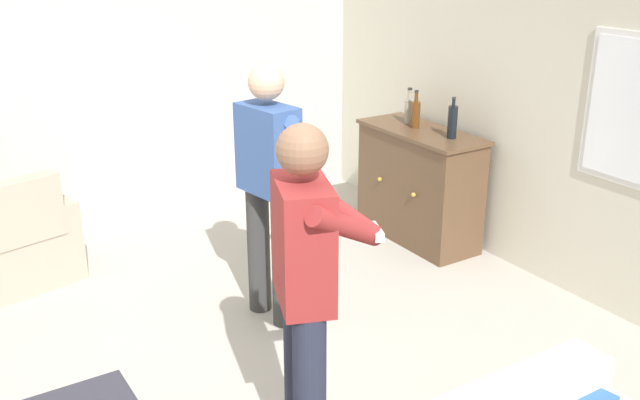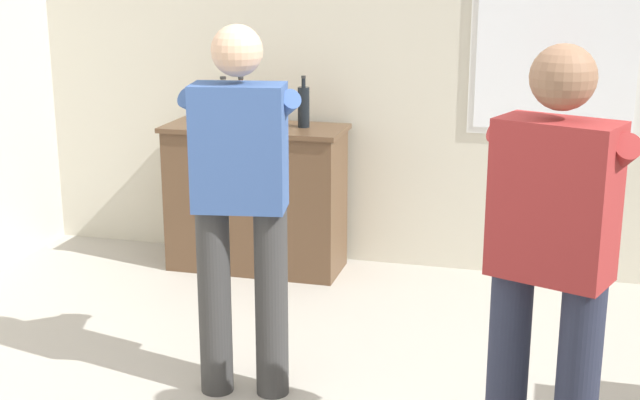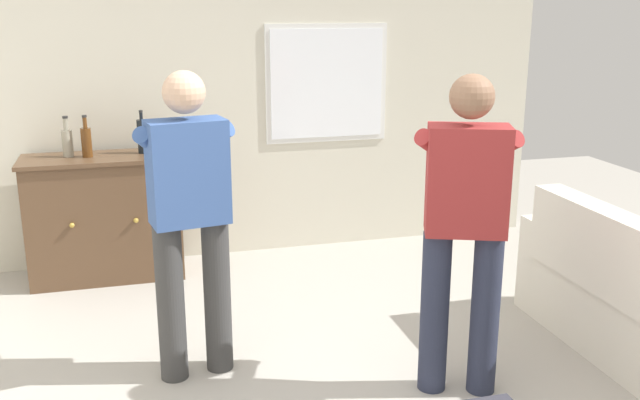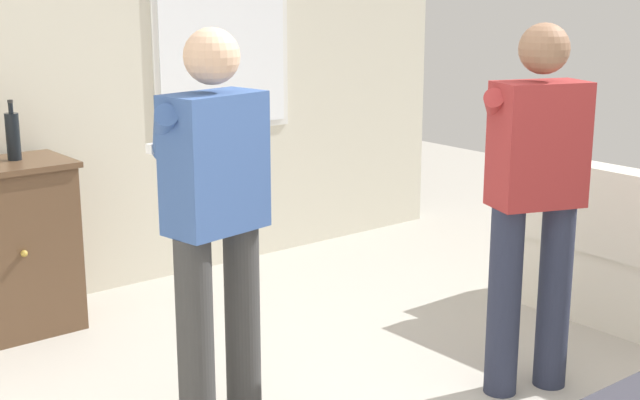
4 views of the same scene
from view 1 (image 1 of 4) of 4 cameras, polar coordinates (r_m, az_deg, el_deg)
The scene contains 10 objects.
ground at distance 4.21m, azimuth -8.37°, elevation -14.44°, with size 10.40×10.40×0.00m, color #B2ADA3.
wall_back_with_window at distance 5.18m, azimuth 18.97°, elevation 8.36°, with size 5.20×0.15×2.80m.
wall_side_left at distance 6.08m, azimuth -19.62°, elevation 9.97°, with size 0.12×5.20×2.80m, color beige.
armchair at distance 5.55m, azimuth -23.70°, elevation -3.60°, with size 0.83×1.00×0.85m.
sideboard_cabinet at distance 5.88m, azimuth 7.90°, elevation 1.20°, with size 1.13×0.49×0.93m.
bottle_wine_green at distance 5.78m, azimuth 7.65°, elevation 6.87°, with size 0.07×0.07×0.30m.
bottle_liquor_amber at distance 5.91m, azimuth 7.14°, elevation 7.15°, with size 0.08×0.08×0.30m.
bottle_spirits_clear at distance 5.51m, azimuth 10.55°, elevation 6.19°, with size 0.07×0.07×0.32m.
person_standing_left at distance 4.46m, azimuth -3.99°, elevation 1.41°, with size 0.55×0.50×1.68m.
person_standing_right at distance 3.15m, azimuth -1.12°, elevation -7.05°, with size 0.52×0.52×1.68m.
Camera 1 is at (3.20, -1.31, 2.40)m, focal length 40.00 mm.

